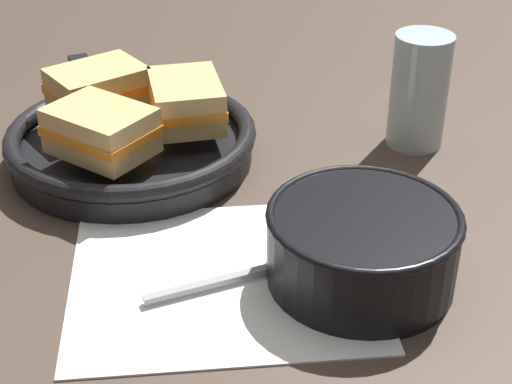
{
  "coord_description": "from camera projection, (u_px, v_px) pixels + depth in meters",
  "views": [
    {
      "loc": [
        -0.09,
        -0.57,
        0.41
      ],
      "look_at": [
        0.02,
        0.03,
        0.04
      ],
      "focal_mm": 55.0,
      "sensor_mm": 36.0,
      "label": 1
    }
  ],
  "objects": [
    {
      "name": "ground_plane",
      "position": [
        236.0,
        247.0,
        0.71
      ],
      "size": [
        4.0,
        4.0,
        0.0
      ],
      "primitive_type": "plane",
      "color": "#47382D"
    },
    {
      "name": "napkin",
      "position": [
        223.0,
        276.0,
        0.67
      ],
      "size": [
        0.28,
        0.24,
        0.0
      ],
      "color": "white",
      "rests_on": "ground_plane"
    },
    {
      "name": "soup_bowl",
      "position": [
        363.0,
        242.0,
        0.65
      ],
      "size": [
        0.16,
        0.16,
        0.07
      ],
      "color": "black",
      "rests_on": "ground_plane"
    },
    {
      "name": "spoon",
      "position": [
        280.0,
        266.0,
        0.67
      ],
      "size": [
        0.17,
        0.05,
        0.01
      ],
      "rotation": [
        0.0,
        0.0,
        0.21
      ],
      "color": "#9E9EA3",
      "rests_on": "napkin"
    },
    {
      "name": "skillet",
      "position": [
        132.0,
        142.0,
        0.83
      ],
      "size": [
        0.26,
        0.37,
        0.04
      ],
      "color": "black",
      "rests_on": "ground_plane"
    },
    {
      "name": "sandwich_near_left",
      "position": [
        98.0,
        88.0,
        0.85
      ],
      "size": [
        0.12,
        0.11,
        0.05
      ],
      "rotation": [
        0.0,
        0.0,
        3.61
      ],
      "color": "#DBB26B",
      "rests_on": "skillet"
    },
    {
      "name": "sandwich_near_right",
      "position": [
        101.0,
        131.0,
        0.76
      ],
      "size": [
        0.12,
        0.12,
        0.05
      ],
      "rotation": [
        0.0,
        0.0,
        5.49
      ],
      "color": "#DBB26B",
      "rests_on": "skillet"
    },
    {
      "name": "sandwich_far_left",
      "position": [
        186.0,
        101.0,
        0.82
      ],
      "size": [
        0.08,
        0.1,
        0.05
      ],
      "rotation": [
        0.0,
        0.0,
        7.88
      ],
      "color": "#DBB26B",
      "rests_on": "skillet"
    },
    {
      "name": "drinking_glass",
      "position": [
        419.0,
        91.0,
        0.85
      ],
      "size": [
        0.06,
        0.06,
        0.13
      ],
      "color": "silver",
      "rests_on": "ground_plane"
    }
  ]
}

